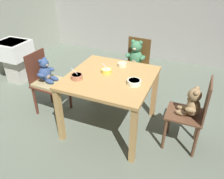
% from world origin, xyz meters
% --- Properties ---
extents(ground_plane, '(5.20, 5.20, 0.04)m').
position_xyz_m(ground_plane, '(0.00, 0.00, -0.02)').
color(ground_plane, '#616B5C').
extents(dining_table, '(1.00, 1.00, 0.75)m').
position_xyz_m(dining_table, '(0.00, 0.00, 0.64)').
color(dining_table, '#B1864A').
rests_on(dining_table, ground_plane).
extents(teddy_chair_near_right, '(0.40, 0.36, 0.90)m').
position_xyz_m(teddy_chair_near_right, '(0.95, 0.02, 0.54)').
color(teddy_chair_near_right, brown).
rests_on(teddy_chair_near_right, ground_plane).
extents(teddy_chair_far_center, '(0.43, 0.42, 0.90)m').
position_xyz_m(teddy_chair_far_center, '(0.01, 0.95, 0.58)').
color(teddy_chair_far_center, brown).
rests_on(teddy_chair_far_center, ground_plane).
extents(teddy_chair_near_left, '(0.43, 0.41, 0.88)m').
position_xyz_m(teddy_chair_near_left, '(-0.94, -0.01, 0.54)').
color(teddy_chair_near_left, '#53281C').
rests_on(teddy_chair_near_left, ground_plane).
extents(porridge_bowl_white_near_right, '(0.15, 0.15, 0.05)m').
position_xyz_m(porridge_bowl_white_near_right, '(0.32, -0.07, 0.78)').
color(porridge_bowl_white_near_right, white).
rests_on(porridge_bowl_white_near_right, dining_table).
extents(porridge_bowl_yellow_center, '(0.13, 0.13, 0.11)m').
position_xyz_m(porridge_bowl_yellow_center, '(-0.08, 0.06, 0.78)').
color(porridge_bowl_yellow_center, yellow).
rests_on(porridge_bowl_yellow_center, dining_table).
extents(porridge_bowl_terracotta_near_left, '(0.15, 0.14, 0.12)m').
position_xyz_m(porridge_bowl_terracotta_near_left, '(-0.33, -0.21, 0.78)').
color(porridge_bowl_terracotta_near_left, '#B16D50').
rests_on(porridge_bowl_terracotta_near_left, dining_table).
extents(porridge_bowl_cream_far_center, '(0.11, 0.11, 0.05)m').
position_xyz_m(porridge_bowl_cream_far_center, '(0.03, 0.31, 0.78)').
color(porridge_bowl_cream_far_center, beige).
rests_on(porridge_bowl_cream_far_center, dining_table).
extents(sink_basin, '(0.52, 0.48, 0.73)m').
position_xyz_m(sink_basin, '(-2.05, 0.53, 0.48)').
color(sink_basin, '#B7B2A8').
rests_on(sink_basin, ground_plane).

